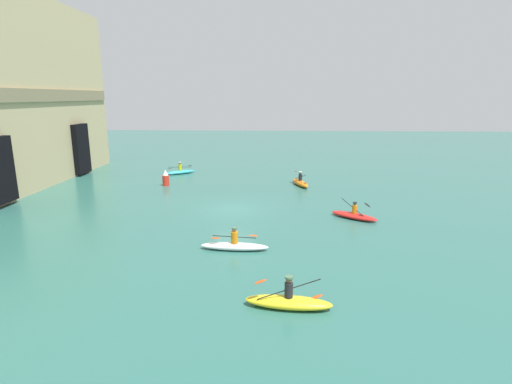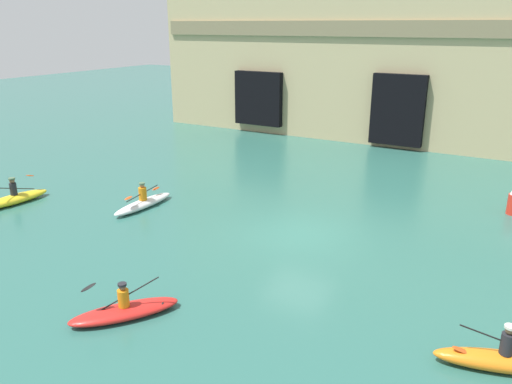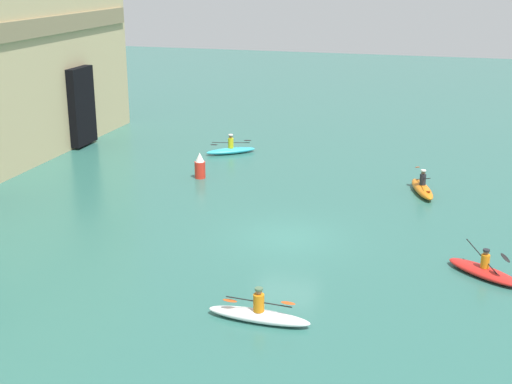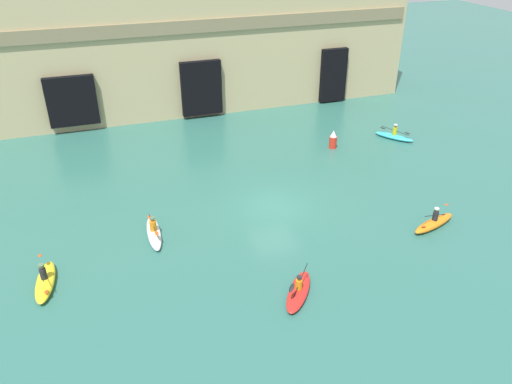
% 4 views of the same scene
% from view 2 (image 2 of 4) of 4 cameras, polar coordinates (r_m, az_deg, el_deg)
% --- Properties ---
extents(ground_plane, '(120.00, 120.00, 0.00)m').
position_cam_2_polar(ground_plane, '(18.68, 4.99, -4.74)').
color(ground_plane, '#2D665B').
extents(cliff_bluff, '(35.84, 6.86, 14.67)m').
position_cam_2_polar(cliff_bluff, '(34.83, 18.51, 17.58)').
color(cliff_bluff, tan).
rests_on(cliff_bluff, ground).
extents(kayak_red, '(2.37, 2.81, 1.13)m').
position_cam_2_polar(kayak_red, '(14.00, -14.79, -12.95)').
color(kayak_red, red).
rests_on(kayak_red, ground).
extents(kayak_yellow, '(1.09, 3.06, 1.16)m').
position_cam_2_polar(kayak_yellow, '(23.97, -25.85, -0.65)').
color(kayak_yellow, yellow).
rests_on(kayak_yellow, ground).
extents(kayak_white, '(0.81, 3.25, 1.11)m').
position_cam_2_polar(kayak_white, '(21.62, -12.75, -1.19)').
color(kayak_white, white).
rests_on(kayak_white, ground).
extents(kayak_orange, '(3.10, 1.55, 1.15)m').
position_cam_2_polar(kayak_orange, '(13.02, 26.49, -16.82)').
color(kayak_orange, orange).
rests_on(kayak_orange, ground).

